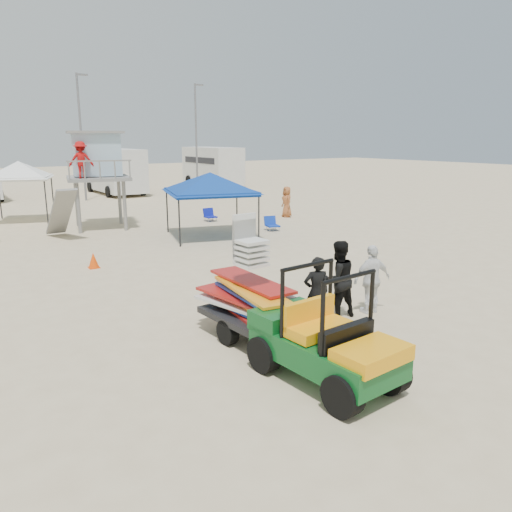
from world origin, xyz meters
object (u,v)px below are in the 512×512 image
lifeguard_tower (94,158)px  man_left (316,292)px  canopy_blue (210,176)px  surf_trailer (250,295)px  utility_cart (326,332)px

lifeguard_tower → man_left: bearing=-89.1°
man_left → canopy_blue: bearing=-86.8°
canopy_blue → lifeguard_tower: bearing=125.2°
man_left → surf_trailer: bearing=8.5°
surf_trailer → canopy_blue: 11.12m
utility_cart → man_left: bearing=53.2°
utility_cart → surf_trailer: bearing=89.8°
utility_cart → lifeguard_tower: (1.28, 17.02, 2.25)m
lifeguard_tower → canopy_blue: bearing=-54.8°
utility_cart → lifeguard_tower: bearing=85.7°
utility_cart → canopy_blue: canopy_blue is taller
utility_cart → man_left: size_ratio=1.67×
utility_cart → lifeguard_tower: 17.21m
man_left → lifeguard_tower: lifeguard_tower is taller
surf_trailer → canopy_blue: size_ratio=0.62×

